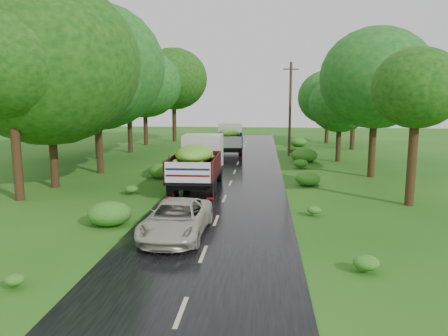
# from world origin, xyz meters

# --- Properties ---
(ground) EXTENTS (120.00, 120.00, 0.00)m
(ground) POSITION_xyz_m (0.00, 0.00, 0.00)
(ground) COLOR #154F10
(ground) RESTS_ON ground
(road) EXTENTS (6.50, 80.00, 0.02)m
(road) POSITION_xyz_m (0.00, 5.00, 0.01)
(road) COLOR black
(road) RESTS_ON ground
(road_lines) EXTENTS (0.12, 69.60, 0.00)m
(road_lines) POSITION_xyz_m (0.00, 6.00, 0.02)
(road_lines) COLOR #BFB78C
(road_lines) RESTS_ON road
(truck_near) EXTENTS (2.49, 6.87, 2.88)m
(truck_near) POSITION_xyz_m (-1.75, 10.75, 1.63)
(truck_near) COLOR black
(truck_near) RESTS_ON ground
(truck_far) EXTENTS (2.60, 6.51, 2.69)m
(truck_far) POSITION_xyz_m (-1.09, 25.73, 1.52)
(truck_far) COLOR black
(truck_far) RESTS_ON ground
(car) EXTENTS (2.31, 4.79, 1.32)m
(car) POSITION_xyz_m (-1.26, 1.80, 0.68)
(car) COLOR #B8B5A4
(car) RESTS_ON road
(utility_pole) EXTENTS (1.37, 0.58, 8.12)m
(utility_pole) POSITION_xyz_m (4.25, 24.84, 4.18)
(utility_pole) COLOR #382616
(utility_pole) RESTS_ON ground
(trees_left) EXTENTS (7.90, 33.07, 9.74)m
(trees_left) POSITION_xyz_m (-10.33, 21.16, 6.81)
(trees_left) COLOR black
(trees_left) RESTS_ON ground
(trees_right) EXTENTS (5.95, 31.55, 8.19)m
(trees_right) POSITION_xyz_m (9.17, 23.09, 5.64)
(trees_right) COLOR black
(trees_right) RESTS_ON ground
(shrubs) EXTENTS (11.90, 44.00, 0.70)m
(shrubs) POSITION_xyz_m (0.00, 14.00, 0.35)
(shrubs) COLOR #1D6317
(shrubs) RESTS_ON ground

